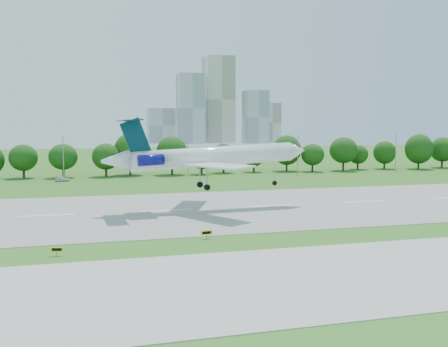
# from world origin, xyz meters

# --- Properties ---
(ground) EXTENTS (600.00, 600.00, 0.00)m
(ground) POSITION_xyz_m (0.00, 0.00, 0.00)
(ground) COLOR #2A5616
(ground) RESTS_ON ground
(runway) EXTENTS (400.00, 45.00, 0.08)m
(runway) POSITION_xyz_m (0.00, 25.00, 0.04)
(runway) COLOR gray
(runway) RESTS_ON ground
(taxiway) EXTENTS (400.00, 23.00, 0.08)m
(taxiway) POSITION_xyz_m (0.00, -18.00, 0.04)
(taxiway) COLOR #ADADA8
(taxiway) RESTS_ON ground
(tree_line) EXTENTS (288.40, 8.40, 10.40)m
(tree_line) POSITION_xyz_m (0.00, 92.00, 6.19)
(tree_line) COLOR #382314
(tree_line) RESTS_ON ground
(light_poles) EXTENTS (175.90, 0.25, 12.19)m
(light_poles) POSITION_xyz_m (-2.50, 82.00, 6.34)
(light_poles) COLOR gray
(light_poles) RESTS_ON ground
(skyline) EXTENTS (127.00, 52.00, 80.00)m
(skyline) POSITION_xyz_m (100.16, 390.61, 30.46)
(skyline) COLOR #B2B2B7
(skyline) RESTS_ON ground
(airliner) EXTENTS (38.64, 28.08, 12.85)m
(airliner) POSITION_xyz_m (6.91, 24.87, 9.62)
(airliner) COLOR white
(airliner) RESTS_ON ground
(taxi_sign_left) EXTENTS (1.47, 0.43, 1.03)m
(taxi_sign_left) POSITION_xyz_m (-16.85, -2.85, 0.76)
(taxi_sign_left) COLOR gray
(taxi_sign_left) RESTS_ON ground
(taxi_sign_centre) EXTENTS (1.61, 0.44, 1.13)m
(taxi_sign_centre) POSITION_xyz_m (1.91, 1.27, 0.83)
(taxi_sign_centre) COLOR gray
(taxi_sign_centre) RESTS_ON ground
(service_vehicle_b) EXTENTS (3.97, 1.91, 1.31)m
(service_vehicle_b) POSITION_xyz_m (-20.28, 80.47, 0.65)
(service_vehicle_b) COLOR silver
(service_vehicle_b) RESTS_ON ground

